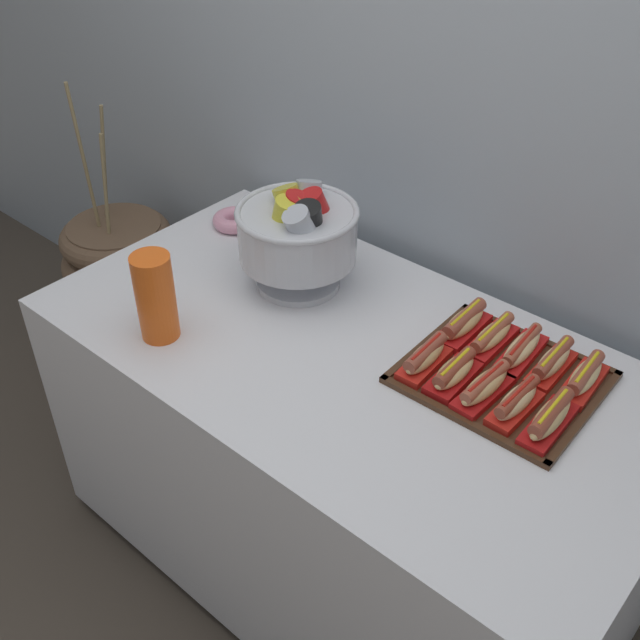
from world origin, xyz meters
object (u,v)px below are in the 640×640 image
object	(u,v)px
buffet_table	(346,459)
hot_dog_2	(484,387)
floor_vase	(127,297)
hot_dog_1	(454,372)
hot_dog_3	(516,402)
hot_dog_4	(550,418)
hot_dog_7	(521,350)
hot_dog_8	(552,362)
punch_bowl	(298,232)
hot_dog_0	(425,357)
cup_stack	(156,297)
hot_dog_6	(492,337)
hot_dog_5	(464,323)
hot_dog_9	(584,377)
serving_tray	(501,378)
donut	(234,220)

from	to	relation	value
buffet_table	hot_dog_2	xyz separation A→B (m)	(0.33, 0.05, 0.41)
floor_vase	hot_dog_2	world-z (taller)	floor_vase
hot_dog_2	hot_dog_1	bearing A→B (deg)	-178.83
hot_dog_1	hot_dog_3	xyz separation A→B (m)	(0.15, 0.00, 0.00)
buffet_table	hot_dog_4	bearing A→B (deg)	6.66
buffet_table	hot_dog_3	size ratio (longest dim) A/B	9.83
hot_dog_7	hot_dog_8	xyz separation A→B (m)	(0.07, 0.00, 0.00)
hot_dog_3	punch_bowl	distance (m)	0.68
hot_dog_0	hot_dog_1	distance (m)	0.08
hot_dog_2	hot_dog_0	bearing A→B (deg)	-178.83
hot_dog_2	hot_dog_8	size ratio (longest dim) A/B	1.06
buffet_table	cup_stack	size ratio (longest dim) A/B	6.93
hot_dog_0	hot_dog_6	distance (m)	0.18
punch_bowl	hot_dog_6	bearing A→B (deg)	10.57
hot_dog_5	buffet_table	bearing A→B (deg)	-128.75
hot_dog_2	hot_dog_9	distance (m)	0.22
floor_vase	hot_dog_9	world-z (taller)	floor_vase
serving_tray	hot_dog_1	size ratio (longest dim) A/B	2.66
hot_dog_0	hot_dog_6	bearing A→B (deg)	66.72
hot_dog_1	hot_dog_6	size ratio (longest dim) A/B	0.93
hot_dog_0	hot_dog_5	bearing A→B (deg)	91.17
punch_bowl	donut	xyz separation A→B (m)	(-0.34, 0.10, -0.13)
hot_dog_1	hot_dog_7	distance (m)	0.18
hot_dog_5	hot_dog_9	bearing A→B (deg)	1.17
serving_tray	hot_dog_8	size ratio (longest dim) A/B	2.53
punch_bowl	hot_dog_9	bearing A→B (deg)	7.74
hot_dog_9	hot_dog_4	bearing A→B (deg)	-88.83
hot_dog_3	cup_stack	world-z (taller)	cup_stack
hot_dog_0	punch_bowl	distance (m)	0.46
hot_dog_5	cup_stack	world-z (taller)	cup_stack
hot_dog_2	hot_dog_4	bearing A→B (deg)	1.17
hot_dog_9	cup_stack	world-z (taller)	cup_stack
hot_dog_2	hot_dog_7	xyz separation A→B (m)	(-0.00, 0.16, -0.00)
serving_tray	hot_dog_4	world-z (taller)	hot_dog_4
cup_stack	serving_tray	bearing A→B (deg)	29.26
serving_tray	hot_dog_4	size ratio (longest dim) A/B	2.38
hot_dog_5	donut	distance (m)	0.78
hot_dog_3	hot_dog_1	bearing A→B (deg)	-178.83
hot_dog_0	hot_dog_2	xyz separation A→B (m)	(0.15, 0.00, -0.00)
hot_dog_1	donut	bearing A→B (deg)	169.01
hot_dog_3	hot_dog_7	xyz separation A→B (m)	(-0.08, 0.16, -0.00)
buffet_table	hot_dog_5	size ratio (longest dim) A/B	8.90
hot_dog_4	hot_dog_6	xyz separation A→B (m)	(-0.23, 0.16, -0.00)
floor_vase	cup_stack	distance (m)	1.12
serving_tray	hot_dog_7	size ratio (longest dim) A/B	2.22
hot_dog_0	hot_dog_4	world-z (taller)	hot_dog_4
hot_dog_9	donut	world-z (taller)	hot_dog_9
hot_dog_7	hot_dog_8	bearing A→B (deg)	1.17
hot_dog_2	hot_dog_8	bearing A→B (deg)	66.72
hot_dog_4	cup_stack	bearing A→B (deg)	-159.91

